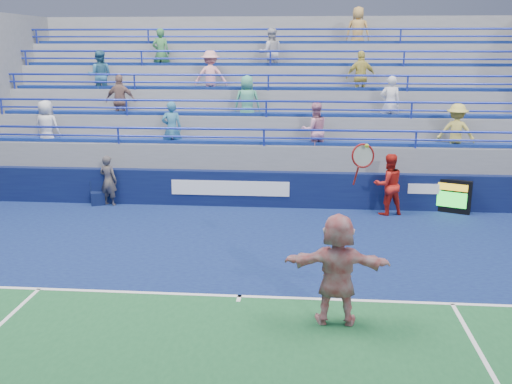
# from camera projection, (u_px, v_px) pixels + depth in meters

# --- Properties ---
(ground) EXTENTS (120.00, 120.00, 0.00)m
(ground) POSITION_uv_depth(u_px,v_px,m) (240.00, 297.00, 11.24)
(ground) COLOR #333538
(sponsor_wall) EXTENTS (18.00, 0.32, 1.10)m
(sponsor_wall) POSITION_uv_depth(u_px,v_px,m) (263.00, 189.00, 17.37)
(sponsor_wall) COLOR #0B113D
(sponsor_wall) RESTS_ON ground
(bleacher_stand) EXTENTS (18.00, 5.60, 6.13)m
(bleacher_stand) POSITION_uv_depth(u_px,v_px,m) (271.00, 137.00, 20.75)
(bleacher_stand) COLOR slate
(bleacher_stand) RESTS_ON ground
(serve_speed_board) EXTENTS (1.40, 0.69, 1.00)m
(serve_speed_board) POSITION_uv_depth(u_px,v_px,m) (445.00, 196.00, 16.79)
(serve_speed_board) COLOR black
(serve_speed_board) RESTS_ON ground
(judge_chair) EXTENTS (0.54, 0.55, 0.73)m
(judge_chair) POSITION_uv_depth(u_px,v_px,m) (98.00, 197.00, 17.66)
(judge_chair) COLOR #0B1539
(judge_chair) RESTS_ON ground
(tennis_player) EXTENTS (1.89, 0.62, 3.25)m
(tennis_player) POSITION_uv_depth(u_px,v_px,m) (337.00, 269.00, 9.97)
(tennis_player) COLOR silver
(tennis_player) RESTS_ON ground
(line_judge) EXTENTS (0.65, 0.52, 1.57)m
(line_judge) POSITION_uv_depth(u_px,v_px,m) (108.00, 181.00, 17.45)
(line_judge) COLOR #121632
(line_judge) RESTS_ON ground
(ball_girl) EXTENTS (1.04, 0.92, 1.80)m
(ball_girl) POSITION_uv_depth(u_px,v_px,m) (388.00, 184.00, 16.47)
(ball_girl) COLOR red
(ball_girl) RESTS_ON ground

